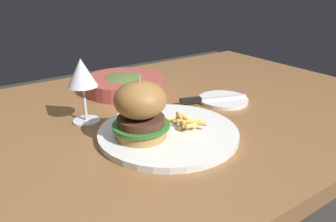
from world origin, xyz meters
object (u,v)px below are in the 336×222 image
at_px(burger_sandwich, 141,110).
at_px(table_knife, 207,99).
at_px(bread_plate, 223,100).
at_px(wine_glass, 82,75).
at_px(main_plate, 168,133).
at_px(soup_bowl, 124,83).

bearing_deg(burger_sandwich, table_knife, 19.41).
bearing_deg(bread_plate, wine_glass, 166.19).
xyz_separation_m(main_plate, soup_bowl, (0.06, 0.33, 0.02)).
xyz_separation_m(wine_glass, soup_bowl, (0.18, 0.15, -0.09)).
bearing_deg(wine_glass, burger_sandwich, -71.58).
relative_size(burger_sandwich, wine_glass, 0.85).
xyz_separation_m(main_plate, bread_plate, (0.25, 0.09, -0.00)).
bearing_deg(table_knife, burger_sandwich, -160.59).
bearing_deg(table_knife, soup_bowl, 121.57).
height_order(wine_glass, table_knife, wine_glass).
relative_size(table_knife, soup_bowl, 0.79).
bearing_deg(wine_glass, soup_bowl, 39.80).
bearing_deg(main_plate, bread_plate, 19.06).
relative_size(burger_sandwich, bread_plate, 0.95).
xyz_separation_m(main_plate, burger_sandwich, (-0.06, 0.01, 0.07)).
relative_size(burger_sandwich, soup_bowl, 0.55).
distance_m(burger_sandwich, bread_plate, 0.33).
xyz_separation_m(main_plate, wine_glass, (-0.12, 0.18, 0.11)).
bearing_deg(soup_bowl, main_plate, -100.78).
relative_size(main_plate, wine_glass, 1.98).
relative_size(main_plate, soup_bowl, 1.29).
relative_size(bread_plate, soup_bowl, 0.58).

